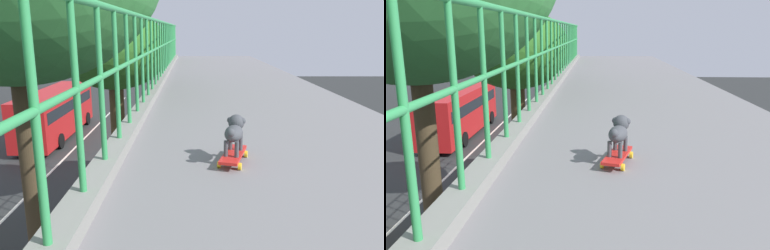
# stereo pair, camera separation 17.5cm
# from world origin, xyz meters

# --- Properties ---
(city_bus) EXTENTS (2.49, 10.03, 3.21)m
(city_bus) POSITION_xyz_m (-8.86, 24.20, 1.82)
(city_bus) COLOR red
(city_bus) RESTS_ON ground
(roadside_tree_far) EXTENTS (4.01, 4.01, 7.95)m
(roadside_tree_far) POSITION_xyz_m (-2.40, 12.90, 6.36)
(roadside_tree_far) COLOR #4A381F
(roadside_tree_far) RESTS_ON ground
(toy_skateboard) EXTENTS (0.30, 0.54, 0.08)m
(toy_skateboard) POSITION_xyz_m (0.80, 1.79, 6.12)
(toy_skateboard) COLOR red
(toy_skateboard) RESTS_ON overpass_deck
(small_dog) EXTENTS (0.22, 0.37, 0.31)m
(small_dog) POSITION_xyz_m (0.81, 1.82, 6.33)
(small_dog) COLOR #43464B
(small_dog) RESTS_ON toy_skateboard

